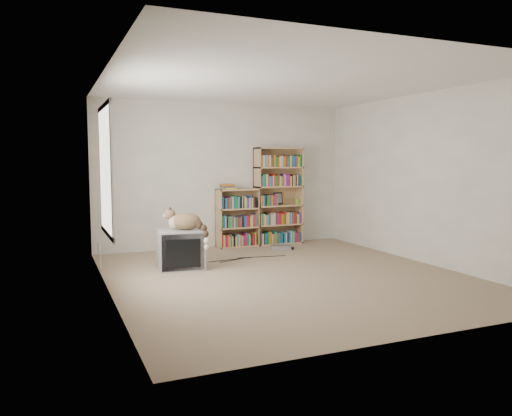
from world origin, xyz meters
name	(u,v)px	position (x,y,z in m)	size (l,w,h in m)	color
floor	(287,276)	(0.00, 0.00, 0.00)	(4.50, 5.00, 0.01)	gray
wall_back	(224,175)	(0.00, 2.50, 1.25)	(4.50, 0.02, 2.50)	silver
wall_front	(421,193)	(0.00, -2.50, 1.25)	(4.50, 0.02, 2.50)	silver
wall_left	(107,184)	(-2.25, 0.00, 1.25)	(0.02, 5.00, 2.50)	silver
wall_right	(425,178)	(2.25, 0.00, 1.25)	(0.02, 5.00, 2.50)	silver
ceiling	(288,82)	(0.00, 0.00, 2.50)	(4.50, 5.00, 0.02)	white
window	(106,170)	(-2.24, 0.20, 1.40)	(0.02, 1.22, 1.52)	white
crt_tv	(180,249)	(-1.18, 1.01, 0.27)	(0.68, 0.63, 0.55)	#98989A
cat	(188,224)	(-1.08, 0.92, 0.64)	(0.61, 0.64, 0.53)	#3B2A18
bookcase_tall	(278,198)	(0.98, 2.36, 0.83)	(0.87, 0.30, 1.74)	tan
bookcase_short	(238,220)	(0.20, 2.36, 0.47)	(0.74, 0.30, 1.02)	tan
book_stack	(228,187)	(0.02, 2.35, 1.06)	(0.21, 0.27, 0.09)	red
green_mug	(297,201)	(1.36, 2.34, 0.76)	(0.09, 0.09, 0.10)	olive
framed_print	(278,198)	(1.02, 2.44, 0.82)	(0.16, 0.01, 0.22)	black
dvd_player	(281,247)	(0.76, 1.78, 0.04)	(0.33, 0.23, 0.07)	#A5A5A9
wall_outlet	(99,247)	(-2.24, 1.35, 0.32)	(0.01, 0.08, 0.13)	silver
floor_cables	(263,256)	(0.25, 1.38, 0.00)	(1.20, 0.70, 0.01)	black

